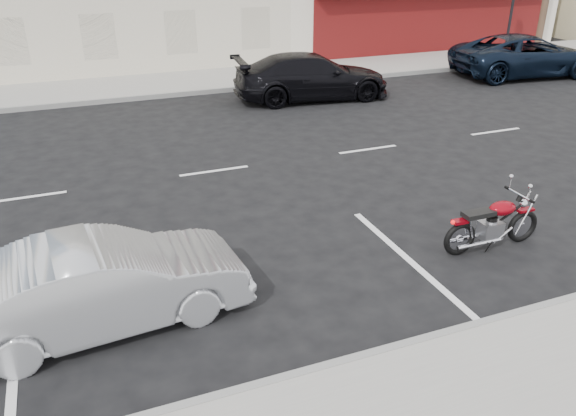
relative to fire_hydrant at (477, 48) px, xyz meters
name	(u,v)px	position (x,y,z in m)	size (l,w,h in m)	color
ground	(295,160)	(-12.00, -8.50, -0.53)	(120.00, 120.00, 0.00)	black
sidewalk_far	(64,93)	(-17.00, 0.20, -0.45)	(80.00, 3.40, 0.15)	gray
curb_far	(65,105)	(-17.00, -1.50, -0.45)	(80.00, 0.12, 0.16)	gray
fire_hydrant	(477,48)	(0.00, 0.00, 0.00)	(0.20, 0.20, 0.72)	beige
motorcycle	(525,219)	(-9.81, -13.70, -0.09)	(1.91, 0.63, 0.96)	black
sedan_silver	(104,284)	(-16.78, -13.47, 0.11)	(1.35, 3.86, 1.27)	#B0B3B8
suv_far	(525,55)	(-0.30, -3.21, 0.25)	(2.59, 5.61, 1.56)	black
car_far	(312,76)	(-9.33, -3.39, 0.21)	(2.08, 5.11, 1.48)	black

